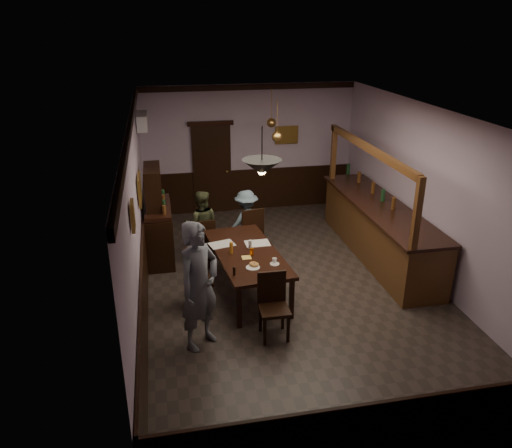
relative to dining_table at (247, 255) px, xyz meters
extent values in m
cube|color=#2D2621|center=(0.78, -0.03, -0.69)|extent=(5.00, 8.00, 0.01)
cube|color=white|center=(0.78, -0.03, 2.31)|extent=(5.00, 8.00, 0.01)
cube|color=#C3AAC5|center=(0.78, 3.97, 0.81)|extent=(5.00, 0.01, 3.00)
cube|color=#C3AAC5|center=(0.78, -4.03, 0.81)|extent=(5.00, 0.01, 3.00)
cube|color=#C3AAC5|center=(-1.72, -0.03, 0.81)|extent=(0.01, 8.00, 3.00)
cube|color=#C3AAC5|center=(3.28, -0.03, 0.81)|extent=(0.01, 8.00, 3.00)
cube|color=black|center=(0.00, 0.00, 0.03)|extent=(1.23, 2.30, 0.06)
cube|color=black|center=(-0.31, -1.06, -0.34)|extent=(0.07, 0.07, 0.69)
cube|color=black|center=(0.53, -0.97, -0.34)|extent=(0.07, 0.07, 0.69)
cube|color=black|center=(-0.53, 0.97, -0.34)|extent=(0.07, 0.07, 0.69)
cube|color=black|center=(0.31, 1.06, -0.34)|extent=(0.07, 0.07, 0.69)
cube|color=black|center=(-0.59, 1.29, -0.27)|extent=(0.42, 0.42, 0.05)
cube|color=black|center=(-0.58, 1.12, -0.02)|extent=(0.39, 0.07, 0.46)
cube|color=black|center=(-0.45, 1.46, -0.49)|extent=(0.04, 0.04, 0.40)
cube|color=black|center=(-0.76, 1.44, -0.49)|extent=(0.04, 0.04, 0.40)
cube|color=black|center=(-0.43, 1.15, -0.49)|extent=(0.04, 0.04, 0.40)
cube|color=black|center=(-0.74, 1.12, -0.49)|extent=(0.04, 0.04, 0.40)
cube|color=black|center=(0.30, 1.39, -0.21)|extent=(0.52, 0.52, 0.05)
cube|color=black|center=(0.34, 1.19, 0.08)|extent=(0.44, 0.13, 0.53)
cube|color=black|center=(0.44, 1.60, -0.46)|extent=(0.04, 0.04, 0.46)
cube|color=black|center=(0.09, 1.53, -0.46)|extent=(0.04, 0.04, 0.46)
cube|color=black|center=(0.51, 1.25, -0.46)|extent=(0.04, 0.04, 0.46)
cube|color=black|center=(0.16, 1.18, -0.46)|extent=(0.04, 0.04, 0.46)
cube|color=black|center=(0.15, -1.39, -0.23)|extent=(0.43, 0.43, 0.05)
cube|color=black|center=(0.15, -1.20, 0.04)|extent=(0.43, 0.05, 0.51)
cube|color=black|center=(-0.02, -1.56, -0.47)|extent=(0.04, 0.04, 0.43)
cube|color=black|center=(0.32, -1.57, -0.47)|extent=(0.04, 0.04, 0.43)
cube|color=black|center=(-0.02, -1.22, -0.47)|extent=(0.04, 0.04, 0.43)
cube|color=black|center=(0.33, -1.22, -0.47)|extent=(0.04, 0.04, 0.43)
cube|color=black|center=(-0.82, -0.29, -0.24)|extent=(0.42, 0.42, 0.05)
cube|color=black|center=(-1.01, -0.29, 0.03)|extent=(0.04, 0.42, 0.50)
cube|color=black|center=(-0.65, -0.46, -0.47)|extent=(0.04, 0.04, 0.43)
cube|color=black|center=(-0.66, -0.12, -0.47)|extent=(0.04, 0.04, 0.43)
cube|color=black|center=(-0.99, -0.46, -0.47)|extent=(0.04, 0.04, 0.43)
cube|color=black|center=(-0.99, -0.12, -0.47)|extent=(0.04, 0.04, 0.43)
imported|color=slate|center=(-0.91, -1.36, 0.26)|extent=(0.82, 0.79, 1.89)
imported|color=#42482B|center=(-0.62, 1.49, -0.01)|extent=(0.72, 0.59, 1.36)
imported|color=slate|center=(0.28, 1.59, -0.05)|extent=(0.94, 0.76, 1.28)
cube|color=silver|center=(-0.37, 0.36, 0.07)|extent=(0.48, 0.39, 0.01)
cube|color=silver|center=(0.24, 0.28, 0.07)|extent=(0.42, 0.30, 0.01)
cube|color=#F1CC58|center=(-0.04, -0.22, 0.07)|extent=(0.17, 0.17, 0.00)
cylinder|color=white|center=(0.35, -0.55, 0.07)|extent=(0.15, 0.15, 0.01)
imported|color=white|center=(0.36, -0.51, 0.11)|extent=(0.09, 0.09, 0.07)
cylinder|color=white|center=(-0.01, -0.60, 0.07)|extent=(0.22, 0.22, 0.01)
torus|color=#C68C47|center=(0.01, -0.54, 0.10)|extent=(0.13, 0.13, 0.04)
torus|color=#C68C47|center=(0.03, -0.56, 0.10)|extent=(0.13, 0.13, 0.04)
cylinder|color=orange|center=(0.06, -0.14, 0.12)|extent=(0.07, 0.07, 0.12)
cylinder|color=#BF721E|center=(-0.26, -0.03, 0.16)|extent=(0.06, 0.06, 0.20)
cylinder|color=silver|center=(0.08, 0.11, 0.14)|extent=(0.06, 0.06, 0.15)
cylinder|color=black|center=(-0.33, -0.78, 0.13)|extent=(0.04, 0.04, 0.14)
cube|color=black|center=(-1.42, 1.62, -0.19)|extent=(0.50, 1.39, 1.00)
cube|color=black|center=(-1.42, 1.62, 0.36)|extent=(0.48, 1.34, 0.08)
cube|color=black|center=(-1.47, 1.62, 0.76)|extent=(0.30, 0.90, 0.80)
cube|color=#492813|center=(2.78, 0.88, -0.17)|extent=(0.84, 3.91, 1.02)
cube|color=black|center=(2.76, 0.88, 0.36)|extent=(0.93, 4.00, 0.06)
cube|color=#492813|center=(2.41, 0.88, 1.50)|extent=(0.10, 3.81, 0.12)
cube|color=#492813|center=(2.41, -0.98, 0.94)|extent=(0.10, 0.10, 1.21)
cube|color=#492813|center=(2.41, 2.74, 0.94)|extent=(0.10, 0.10, 1.21)
cube|color=black|center=(-0.12, 3.92, 0.36)|extent=(0.90, 0.06, 2.10)
cube|color=white|center=(-1.60, 2.87, 1.76)|extent=(0.20, 0.85, 0.30)
cube|color=olive|center=(-1.68, -1.63, 1.46)|extent=(0.04, 0.28, 0.36)
cube|color=olive|center=(-1.68, 0.77, 1.01)|extent=(0.04, 0.62, 0.48)
cube|color=olive|center=(1.68, 3.93, 1.11)|extent=(0.55, 0.04, 0.42)
cylinder|color=black|center=(0.09, -0.80, 2.03)|extent=(0.02, 0.02, 0.58)
cone|color=black|center=(0.09, -0.80, 1.74)|extent=(0.56, 0.56, 0.22)
sphere|color=#FFD88C|center=(0.09, -0.80, 1.69)|extent=(0.12, 0.12, 0.12)
cylinder|color=#BF8C3F|center=(0.88, 1.60, 1.96)|extent=(0.02, 0.02, 0.70)
cone|color=#BF8C3F|center=(0.88, 1.60, 1.61)|extent=(0.20, 0.20, 0.22)
sphere|color=#FFD88C|center=(0.88, 1.60, 1.56)|extent=(0.12, 0.12, 0.12)
cylinder|color=#BF8C3F|center=(1.08, 2.95, 1.96)|extent=(0.02, 0.02, 0.70)
cone|color=#BF8C3F|center=(1.08, 2.95, 1.61)|extent=(0.20, 0.20, 0.22)
sphere|color=#FFD88C|center=(1.08, 2.95, 1.56)|extent=(0.12, 0.12, 0.12)
camera|label=1|loc=(-1.31, -7.41, 3.67)|focal=35.00mm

